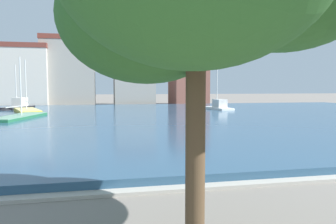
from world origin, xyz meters
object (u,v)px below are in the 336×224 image
sailboat_white (217,108)px  sailboat_black (17,107)px  sailboat_green (23,118)px  sailboat_yellow (26,112)px

sailboat_white → sailboat_black: bearing=166.7°
sailboat_white → sailboat_green: sailboat_green is taller
sailboat_white → sailboat_green: size_ratio=0.68×
sailboat_white → sailboat_yellow: size_ratio=0.77×
sailboat_black → sailboat_green: size_ratio=0.78×
sailboat_white → sailboat_yellow: 23.63m
sailboat_black → sailboat_yellow: size_ratio=0.88×
sailboat_black → sailboat_green: 13.97m
sailboat_white → sailboat_yellow: (-23.63, -0.03, -0.15)m
sailboat_green → sailboat_yellow: (-1.19, 7.28, 0.05)m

